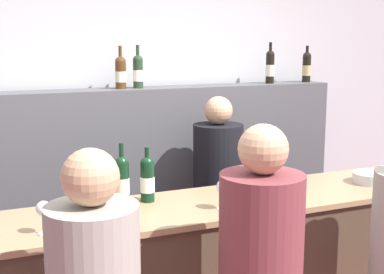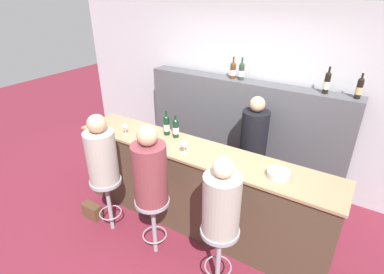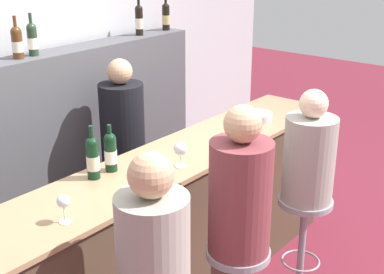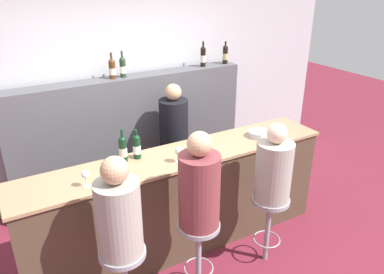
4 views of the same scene
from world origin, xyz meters
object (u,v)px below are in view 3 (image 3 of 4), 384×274
(guest_seated_middle, at_px, (240,191))
(guest_seated_left, at_px, (153,248))
(wine_glass_0, at_px, (63,202))
(wine_glass_1, at_px, (180,150))
(bar_stool_right, at_px, (304,220))
(wine_bottle_backbar_3, at_px, (166,16))
(wine_bottle_counter_1, at_px, (111,152))
(wine_bottle_backbar_0, at_px, (17,42))
(metal_bowl, at_px, (258,117))
(bar_stool_middle, at_px, (237,274))
(wine_bottle_counter_0, at_px, (93,157))
(wine_bottle_backbar_1, at_px, (32,39))
(guest_seated_right, at_px, (309,155))
(bartender, at_px, (124,161))
(wine_bottle_backbar_2, at_px, (139,20))

(guest_seated_middle, bearing_deg, guest_seated_left, -180.00)
(wine_glass_0, height_order, wine_glass_1, wine_glass_1)
(bar_stool_right, bearing_deg, guest_seated_middle, 180.00)
(wine_bottle_backbar_3, xyz_separation_m, bar_stool_right, (-0.75, -1.92, -1.13))
(wine_bottle_counter_1, distance_m, wine_bottle_backbar_0, 1.26)
(metal_bowl, relative_size, bar_stool_middle, 0.30)
(wine_bottle_counter_0, xyz_separation_m, wine_bottle_backbar_1, (0.46, 1.14, 0.48))
(wine_glass_0, relative_size, guest_seated_left, 0.18)
(wine_bottle_backbar_3, height_order, wine_glass_0, wine_bottle_backbar_3)
(guest_seated_right, xyz_separation_m, bartender, (-0.28, 1.47, -0.35))
(guest_seated_left, height_order, bar_stool_right, guest_seated_left)
(wine_bottle_counter_0, xyz_separation_m, wine_bottle_counter_1, (0.14, 0.00, -0.01))
(wine_glass_0, height_order, metal_bowl, wine_glass_0)
(wine_bottle_counter_0, distance_m, wine_bottle_backbar_3, 2.28)
(wine_glass_0, relative_size, bar_stool_right, 0.20)
(bar_stool_middle, bearing_deg, guest_seated_left, -180.00)
(wine_bottle_backbar_0, height_order, wine_bottle_backbar_2, wine_bottle_backbar_2)
(wine_bottle_counter_1, relative_size, guest_seated_middle, 0.34)
(wine_glass_1, distance_m, metal_bowl, 1.04)
(wine_bottle_backbar_3, distance_m, bar_stool_right, 2.35)
(bar_stool_right, bearing_deg, guest_seated_left, -180.00)
(guest_seated_middle, bearing_deg, wine_bottle_backbar_2, 57.95)
(wine_bottle_backbar_2, bearing_deg, guest_seated_middle, -122.05)
(wine_bottle_backbar_3, bearing_deg, wine_bottle_counter_1, -147.28)
(metal_bowl, height_order, bar_stool_middle, metal_bowl)
(guest_seated_right, bearing_deg, wine_bottle_counter_1, 142.88)
(wine_bottle_counter_0, height_order, guest_seated_right, guest_seated_right)
(wine_bottle_counter_0, height_order, bar_stool_middle, wine_bottle_counter_0)
(guest_seated_left, bearing_deg, wine_bottle_backbar_3, 40.53)
(guest_seated_middle, height_order, bartender, guest_seated_middle)
(wine_bottle_backbar_2, bearing_deg, bar_stool_right, -101.81)
(wine_bottle_backbar_2, xyz_separation_m, bartender, (-0.68, -0.45, -1.00))
(wine_bottle_backbar_0, height_order, guest_seated_right, wine_bottle_backbar_0)
(metal_bowl, distance_m, guest_seated_left, 1.90)
(wine_bottle_counter_1, height_order, wine_glass_0, wine_bottle_counter_1)
(wine_bottle_backbar_1, bearing_deg, wine_glass_1, -90.56)
(wine_bottle_backbar_3, xyz_separation_m, guest_seated_right, (-0.75, -1.92, -0.64))
(wine_bottle_counter_1, xyz_separation_m, wine_bottle_backbar_3, (1.78, 1.14, 0.49))
(wine_bottle_backbar_3, bearing_deg, wine_bottle_counter_0, -149.17)
(wine_bottle_backbar_2, relative_size, guest_seated_right, 0.43)
(wine_bottle_backbar_0, bearing_deg, wine_bottle_backbar_2, 0.00)
(guest_seated_left, bearing_deg, wine_glass_0, 101.50)
(wine_bottle_backbar_0, height_order, metal_bowl, wine_bottle_backbar_0)
(wine_bottle_counter_1, distance_m, bar_stool_middle, 1.03)
(wine_bottle_counter_0, height_order, guest_seated_middle, guest_seated_middle)
(wine_bottle_backbar_2, distance_m, bartender, 1.29)
(wine_bottle_counter_1, xyz_separation_m, bartender, (0.75, 0.70, -0.50))
(wine_bottle_backbar_2, xyz_separation_m, bar_stool_right, (-0.40, -1.92, -1.14))
(wine_bottle_counter_0, bearing_deg, bar_stool_middle, -65.03)
(wine_bottle_counter_1, bearing_deg, metal_bowl, -7.52)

